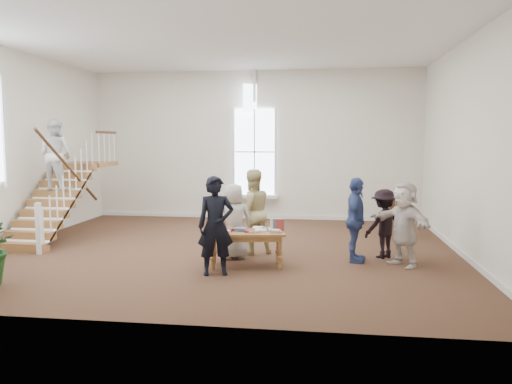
# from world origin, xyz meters

# --- Properties ---
(ground) EXTENTS (10.00, 10.00, 0.00)m
(ground) POSITION_xyz_m (0.00, 0.00, 0.00)
(ground) COLOR #44271A
(ground) RESTS_ON ground
(room_shell) EXTENTS (10.49, 10.00, 10.00)m
(room_shell) POSITION_xyz_m (-0.00, 4.39, 0.40)
(room_shell) COLOR silver
(room_shell) RESTS_ON ground
(staircase) EXTENTS (1.10, 4.10, 2.92)m
(staircase) POSITION_xyz_m (-4.34, 0.75, 1.62)
(staircase) COLOR brown
(staircase) RESTS_ON ground
(library_table) EXTENTS (1.55, 0.95, 0.74)m
(library_table) POSITION_xyz_m (0.67, -1.37, 0.60)
(library_table) COLOR brown
(library_table) RESTS_ON ground
(police_officer) EXTENTS (0.74, 0.60, 1.78)m
(police_officer) POSITION_xyz_m (0.20, -2.02, 0.89)
(police_officer) COLOR black
(police_officer) RESTS_ON ground
(elderly_woman) EXTENTS (0.89, 0.75, 1.54)m
(elderly_woman) POSITION_xyz_m (0.30, -0.77, 0.77)
(elderly_woman) COLOR #B9B4AC
(elderly_woman) RESTS_ON ground
(person_yellow) EXTENTS (1.09, 1.01, 1.80)m
(person_yellow) POSITION_xyz_m (0.60, -0.27, 0.90)
(person_yellow) COLOR #CEBD80
(person_yellow) RESTS_ON ground
(woman_cluster_a) EXTENTS (0.55, 1.04, 1.68)m
(woman_cluster_a) POSITION_xyz_m (2.73, -0.73, 0.84)
(woman_cluster_a) COLOR #364983
(woman_cluster_a) RESTS_ON ground
(woman_cluster_b) EXTENTS (1.05, 0.97, 1.42)m
(woman_cluster_b) POSITION_xyz_m (3.33, -0.28, 0.71)
(woman_cluster_b) COLOR black
(woman_cluster_b) RESTS_ON ground
(woman_cluster_c) EXTENTS (1.26, 1.53, 1.64)m
(woman_cluster_c) POSITION_xyz_m (3.63, -0.93, 0.82)
(woman_cluster_c) COLOR silver
(woman_cluster_c) RESTS_ON ground
(side_chair) EXTENTS (0.54, 0.54, 1.01)m
(side_chair) POSITION_xyz_m (3.98, 1.95, 0.57)
(side_chair) COLOR #3D2810
(side_chair) RESTS_ON ground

